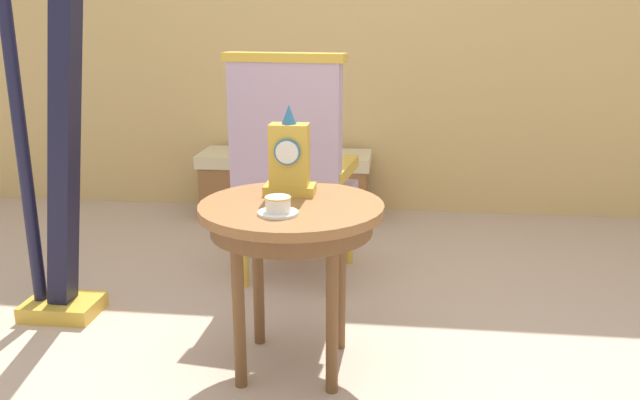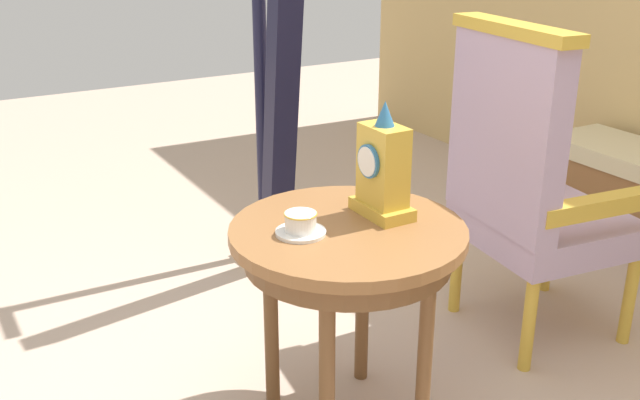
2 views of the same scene
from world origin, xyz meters
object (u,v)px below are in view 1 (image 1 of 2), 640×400
at_px(armchair, 292,167).
at_px(window_bench, 286,185).
at_px(mantel_clock, 289,159).
at_px(harp, 52,147).
at_px(side_table, 292,225).
at_px(teacup_left, 278,206).

distance_m(armchair, window_bench, 1.17).
xyz_separation_m(mantel_clock, harp, (-1.04, 0.19, -0.01)).
distance_m(side_table, teacup_left, 0.18).
xyz_separation_m(teacup_left, window_bench, (-0.32, 2.04, -0.45)).
relative_size(teacup_left, window_bench, 0.12).
relative_size(side_table, mantel_clock, 1.99).
bearing_deg(window_bench, side_table, -79.69).
height_order(mantel_clock, armchair, armchair).
bearing_deg(window_bench, armchair, -78.51).
xyz_separation_m(teacup_left, harp, (-1.04, 0.46, 0.09)).
relative_size(armchair, window_bench, 1.02).
bearing_deg(teacup_left, mantel_clock, 90.57).
xyz_separation_m(side_table, mantel_clock, (-0.03, 0.13, 0.22)).
bearing_deg(armchair, teacup_left, -83.90).
bearing_deg(side_table, mantel_clock, 101.31).
distance_m(side_table, armchair, 0.83).
xyz_separation_m(harp, window_bench, (0.72, 1.58, -0.55)).
bearing_deg(teacup_left, harp, 156.24).
height_order(teacup_left, armchair, armchair).
relative_size(mantel_clock, window_bench, 0.30).
distance_m(side_table, mantel_clock, 0.25).
height_order(teacup_left, mantel_clock, mantel_clock).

